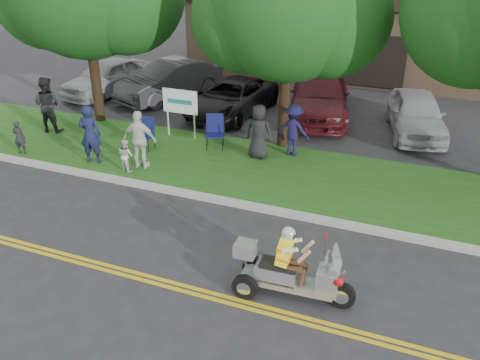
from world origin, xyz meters
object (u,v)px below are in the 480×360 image
at_px(spectator_adult_left, 90,134).
at_px(parked_car_left, 170,80).
at_px(lawn_chair_a, 146,131).
at_px(parked_car_far_left, 108,77).
at_px(spectator_adult_mid, 47,105).
at_px(parked_car_mid, 232,98).
at_px(trike_scooter, 288,273).
at_px(spectator_adult_right, 140,140).
at_px(parked_car_right, 320,95).
at_px(lawn_chair_b, 215,129).
at_px(parked_car_far_right, 416,114).

relative_size(spectator_adult_left, parked_car_left, 0.38).
bearing_deg(lawn_chair_a, parked_car_far_left, 131.96).
xyz_separation_m(spectator_adult_mid, parked_car_mid, (5.06, 4.28, -0.41)).
xyz_separation_m(trike_scooter, spectator_adult_left, (-7.28, 3.69, 0.45)).
xyz_separation_m(spectator_adult_left, spectator_adult_mid, (-2.98, 1.64, 0.06)).
bearing_deg(parked_car_left, parked_car_far_left, -149.82).
distance_m(spectator_adult_right, parked_car_right, 7.76).
height_order(trike_scooter, lawn_chair_a, trike_scooter).
height_order(lawn_chair_b, parked_car_right, parked_car_right).
height_order(parked_car_mid, parked_car_right, parked_car_right).
relative_size(lawn_chair_b, parked_car_far_right, 0.26).
bearing_deg(spectator_adult_left, parked_car_far_left, -74.94).
bearing_deg(spectator_adult_left, spectator_adult_mid, -45.17).
bearing_deg(parked_car_far_right, parked_car_right, 156.41).
bearing_deg(parked_car_right, parked_car_far_right, -22.99).
distance_m(trike_scooter, parked_car_right, 10.96).
bearing_deg(lawn_chair_b, parked_car_far_right, 13.65).
xyz_separation_m(trike_scooter, lawn_chair_a, (-6.34, 5.22, 0.13)).
bearing_deg(spectator_adult_right, trike_scooter, 138.83).
bearing_deg(lawn_chair_a, spectator_adult_right, -67.25).
xyz_separation_m(spectator_adult_mid, parked_car_far_left, (-0.92, 4.74, -0.31)).
relative_size(lawn_chair_b, parked_car_far_left, 0.25).
xyz_separation_m(spectator_adult_mid, parked_car_right, (8.20, 5.44, -0.28)).
bearing_deg(parked_car_right, lawn_chair_a, -139.84).
xyz_separation_m(trike_scooter, parked_car_left, (-8.36, 10.46, 0.24)).
relative_size(lawn_chair_b, spectator_adult_left, 0.61).
relative_size(spectator_adult_left, parked_car_far_left, 0.41).
relative_size(lawn_chair_a, parked_car_far_right, 0.24).
distance_m(lawn_chair_a, spectator_adult_right, 1.47).
height_order(spectator_adult_mid, parked_car_mid, spectator_adult_mid).
relative_size(parked_car_far_left, parked_car_far_right, 1.04).
height_order(spectator_adult_mid, parked_car_left, spectator_adult_mid).
bearing_deg(parked_car_far_right, lawn_chair_a, -161.10).
height_order(lawn_chair_b, spectator_adult_right, spectator_adult_right).
relative_size(parked_car_right, parked_car_far_right, 1.26).
distance_m(parked_car_mid, parked_car_far_right, 6.75).
bearing_deg(spectator_adult_mid, lawn_chair_a, 169.94).
xyz_separation_m(spectator_adult_right, parked_car_far_left, (-5.46, 6.15, -0.22)).
bearing_deg(parked_car_mid, parked_car_far_left, -178.54).
distance_m(spectator_adult_right, parked_car_left, 7.05).
relative_size(spectator_adult_right, parked_car_far_right, 0.41).
bearing_deg(trike_scooter, spectator_adult_right, 142.41).
bearing_deg(spectator_adult_right, parked_car_right, -124.84).
bearing_deg(lawn_chair_b, lawn_chair_a, -175.95).
distance_m(lawn_chair_a, parked_car_left, 5.62).
relative_size(spectator_adult_mid, parked_car_mid, 0.41).
bearing_deg(lawn_chair_b, parked_car_mid, 83.80).
distance_m(spectator_adult_left, spectator_adult_mid, 3.40).
bearing_deg(parked_car_left, parked_car_mid, 7.15).
height_order(spectator_adult_mid, spectator_adult_right, spectator_adult_mid).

